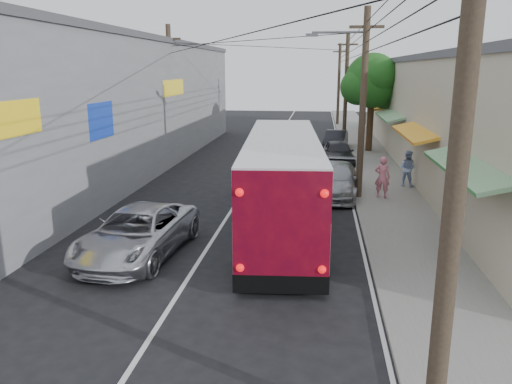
% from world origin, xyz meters
% --- Properties ---
extents(ground, '(120.00, 120.00, 0.00)m').
position_xyz_m(ground, '(0.00, 0.00, 0.00)').
color(ground, black).
rests_on(ground, ground).
extents(sidewalk, '(3.00, 80.00, 0.12)m').
position_xyz_m(sidewalk, '(6.50, 20.00, 0.06)').
color(sidewalk, slate).
rests_on(sidewalk, ground).
extents(building_right, '(7.09, 40.00, 6.25)m').
position_xyz_m(building_right, '(10.99, 22.00, 3.15)').
color(building_right, '#B3AA8E').
rests_on(building_right, ground).
extents(building_left, '(7.20, 36.00, 7.25)m').
position_xyz_m(building_left, '(-8.50, 18.00, 3.65)').
color(building_left, gray).
rests_on(building_left, ground).
extents(utility_poles, '(11.80, 45.28, 8.00)m').
position_xyz_m(utility_poles, '(3.13, 20.33, 4.13)').
color(utility_poles, '#473828').
rests_on(utility_poles, ground).
extents(street_tree, '(4.40, 4.00, 6.60)m').
position_xyz_m(street_tree, '(6.87, 26.02, 4.67)').
color(street_tree, '#3F2B19').
rests_on(street_tree, ground).
extents(coach_bus, '(3.30, 11.61, 3.30)m').
position_xyz_m(coach_bus, '(2.18, 8.50, 1.71)').
color(coach_bus, silver).
rests_on(coach_bus, ground).
extents(jeepney, '(2.88, 5.46, 1.46)m').
position_xyz_m(jeepney, '(-1.94, 5.23, 0.73)').
color(jeepney, silver).
rests_on(jeepney, ground).
extents(parked_suv, '(2.42, 5.09, 1.43)m').
position_xyz_m(parked_suv, '(4.19, 13.50, 0.72)').
color(parked_suv, '#97989F').
rests_on(parked_suv, ground).
extents(parked_car_mid, '(1.99, 4.22, 1.40)m').
position_xyz_m(parked_car_mid, '(4.60, 21.32, 0.70)').
color(parked_car_mid, '#232428').
rests_on(parked_car_mid, ground).
extents(parked_car_far, '(1.94, 4.17, 1.32)m').
position_xyz_m(parked_car_far, '(4.60, 27.00, 0.66)').
color(parked_car_far, '#222227').
rests_on(parked_car_far, ground).
extents(pedestrian_near, '(0.74, 0.58, 1.80)m').
position_xyz_m(pedestrian_near, '(6.18, 12.95, 1.02)').
color(pedestrian_near, '#D37085').
rests_on(pedestrian_near, sidewalk).
extents(pedestrian_far, '(1.03, 0.95, 1.71)m').
position_xyz_m(pedestrian_far, '(7.60, 15.35, 0.97)').
color(pedestrian_far, '#9BB3E2').
rests_on(pedestrian_far, sidewalk).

